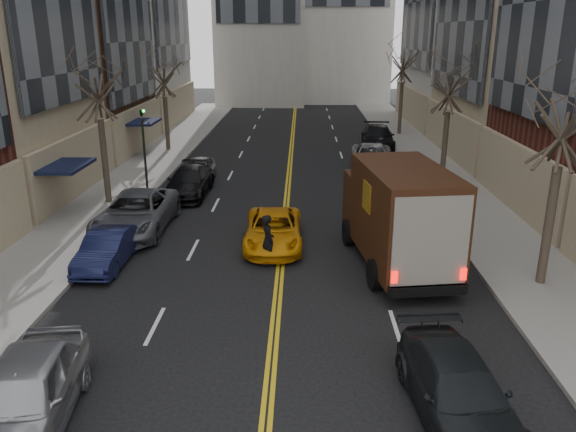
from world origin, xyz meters
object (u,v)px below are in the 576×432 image
object	(u,v)px
ups_truck	(398,216)
pedestrian	(268,240)
observer_sedan	(458,391)
taxi	(273,230)

from	to	relation	value
ups_truck	pedestrian	size ratio (longest dim) A/B	3.74
observer_sedan	pedestrian	xyz separation A→B (m)	(-4.66, 8.50, 0.27)
taxi	ups_truck	bearing A→B (deg)	-23.90
observer_sedan	taxi	size ratio (longest dim) A/B	1.02
observer_sedan	ups_truck	bearing A→B (deg)	84.92
ups_truck	pedestrian	bearing A→B (deg)	172.98
ups_truck	observer_sedan	distance (m)	8.64
taxi	pedestrian	world-z (taller)	pedestrian
ups_truck	observer_sedan	world-z (taller)	ups_truck
observer_sedan	pedestrian	distance (m)	9.70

